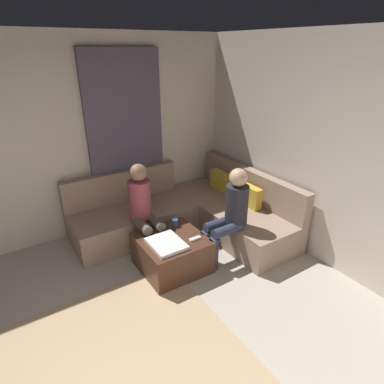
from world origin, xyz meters
The scene contains 9 objects.
wall_left centered at (-2.94, 0.00, 1.35)m, with size 0.12×6.00×2.70m, color beige.
curtain_panel centered at (-2.84, 1.30, 1.25)m, with size 0.06×1.10×2.50m, color #595166.
sectional_couch centered at (-2.08, 1.88, 0.28)m, with size 2.10×2.55×0.87m.
ottoman centered at (-1.44, 1.22, 0.21)m, with size 0.76×0.76×0.42m, color #4C2D1E.
folded_blanket centered at (-1.34, 1.10, 0.44)m, with size 0.44×0.36×0.04m, color white.
coffee_mug centered at (-1.66, 1.40, 0.47)m, with size 0.08×0.08×0.10m, color #334C72.
game_remote centered at (-1.26, 1.44, 0.43)m, with size 0.05×0.15×0.02m, color white.
person_on_couch_back centered at (-1.24, 1.93, 0.66)m, with size 0.30×0.60×1.20m.
person_on_couch_side centered at (-1.93, 1.10, 0.66)m, with size 0.60×0.30×1.20m.
Camera 1 is at (1.43, -0.35, 2.50)m, focal length 30.10 mm.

